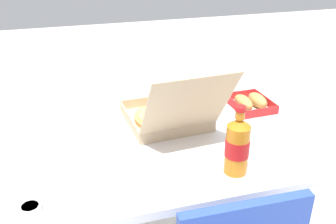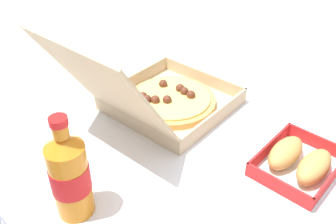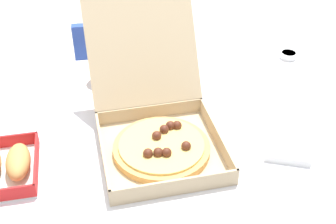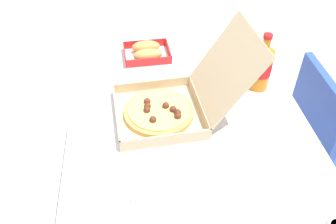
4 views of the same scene
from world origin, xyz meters
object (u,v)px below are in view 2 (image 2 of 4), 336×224
object	(u,v)px
bread_side_box	(299,161)
napkin_pile	(111,61)
pizza_box_open	(161,98)
cola_bottle	(70,175)

from	to	relation	value
bread_side_box	napkin_pile	xyz separation A→B (m)	(0.68, -0.03, -0.02)
bread_side_box	napkin_pile	bearing A→B (deg)	-2.24
pizza_box_open	bread_side_box	world-z (taller)	pizza_box_open
bread_side_box	cola_bottle	bearing A→B (deg)	57.54
bread_side_box	pizza_box_open	bearing A→B (deg)	8.50
pizza_box_open	napkin_pile	world-z (taller)	pizza_box_open
pizza_box_open	bread_side_box	bearing A→B (deg)	-171.50
pizza_box_open	napkin_pile	bearing A→B (deg)	-14.62
pizza_box_open	bread_side_box	xyz separation A→B (m)	(-0.37, -0.06, -0.02)
pizza_box_open	napkin_pile	size ratio (longest dim) A/B	4.28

